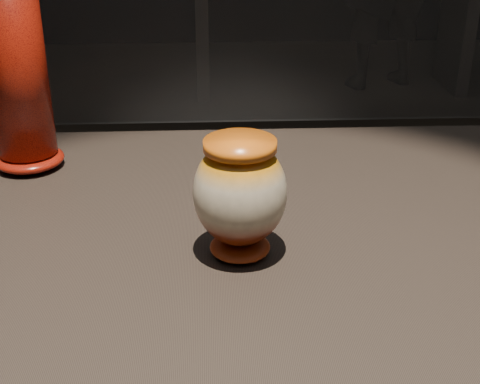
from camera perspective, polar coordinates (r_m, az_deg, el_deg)
The scene contains 3 objects.
display_plinth at distance 1.11m, azimuth 6.15°, elevation -15.29°, with size 2.00×0.80×0.90m.
main_vase at distance 0.84m, azimuth 0.00°, elevation -0.18°, with size 0.15×0.15×0.16m.
tall_vase at distance 1.14m, azimuth -18.58°, elevation 10.22°, with size 0.12×0.12×0.36m.
Camera 1 is at (-0.15, -0.82, 1.36)m, focal length 50.00 mm.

